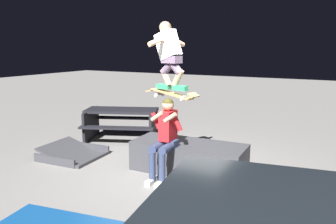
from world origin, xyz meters
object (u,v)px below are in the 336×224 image
(ledge_box_main, at_px, (189,157))
(skater_airborne, at_px, (169,52))
(skateboard, at_px, (172,94))
(picnic_table_back, at_px, (122,119))
(person_sitting_on_ledge, at_px, (165,134))
(kicker_ramp, at_px, (73,155))

(ledge_box_main, xyz_separation_m, skater_airborne, (0.26, 0.26, 1.85))
(ledge_box_main, height_order, skateboard, skateboard)
(ledge_box_main, xyz_separation_m, skateboard, (0.20, 0.27, 1.16))
(skateboard, distance_m, skater_airborne, 0.69)
(skater_airborne, distance_m, picnic_table_back, 2.99)
(skater_airborne, bearing_deg, ledge_box_main, -134.46)
(skater_airborne, bearing_deg, person_sitting_on_ledge, 100.21)
(ledge_box_main, height_order, kicker_ramp, ledge_box_main)
(person_sitting_on_ledge, distance_m, picnic_table_back, 2.69)
(ledge_box_main, bearing_deg, skateboard, 53.59)
(ledge_box_main, height_order, person_sitting_on_ledge, person_sitting_on_ledge)
(person_sitting_on_ledge, bearing_deg, skateboard, -94.96)
(kicker_ramp, bearing_deg, picnic_table_back, -92.68)
(skateboard, height_order, skater_airborne, skater_airborne)
(kicker_ramp, height_order, picnic_table_back, picnic_table_back)
(picnic_table_back, bearing_deg, skater_airborne, 145.11)
(skateboard, relative_size, picnic_table_back, 0.50)
(ledge_box_main, relative_size, skateboard, 1.93)
(person_sitting_on_ledge, xyz_separation_m, kicker_ramp, (2.18, -0.06, -0.71))
(skateboard, bearing_deg, kicker_ramp, 3.57)
(ledge_box_main, xyz_separation_m, kicker_ramp, (2.39, 0.41, -0.21))
(ledge_box_main, relative_size, kicker_ramp, 1.72)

